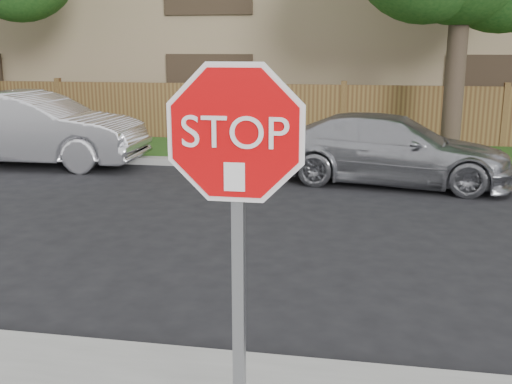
# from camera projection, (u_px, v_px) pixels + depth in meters

# --- Properties ---
(ground) EXTENTS (90.00, 90.00, 0.00)m
(ground) POSITION_uv_depth(u_px,v_px,m) (288.00, 366.00, 4.95)
(ground) COLOR black
(ground) RESTS_ON ground
(far_curb) EXTENTS (70.00, 0.30, 0.15)m
(far_curb) POSITION_uv_depth(u_px,v_px,m) (336.00, 167.00, 12.73)
(far_curb) COLOR gray
(far_curb) RESTS_ON ground
(grass_strip) EXTENTS (70.00, 3.00, 0.12)m
(grass_strip) POSITION_uv_depth(u_px,v_px,m) (339.00, 154.00, 14.31)
(grass_strip) COLOR #1E4714
(grass_strip) RESTS_ON ground
(fence) EXTENTS (70.00, 0.12, 1.60)m
(fence) POSITION_uv_depth(u_px,v_px,m) (343.00, 116.00, 15.66)
(fence) COLOR #55361E
(fence) RESTS_ON ground
(apartment_building) EXTENTS (35.20, 9.20, 7.20)m
(apartment_building) POSITION_uv_depth(u_px,v_px,m) (352.00, 17.00, 20.37)
(apartment_building) COLOR #95835C
(apartment_building) RESTS_ON ground
(stop_sign) EXTENTS (1.01, 0.13, 2.55)m
(stop_sign) POSITION_uv_depth(u_px,v_px,m) (236.00, 194.00, 3.12)
(stop_sign) COLOR gray
(stop_sign) RESTS_ON sidewalk_near
(sedan_left) EXTENTS (4.96, 1.88, 1.61)m
(sedan_left) POSITION_uv_depth(u_px,v_px,m) (32.00, 129.00, 13.13)
(sedan_left) COLOR silver
(sedan_left) RESTS_ON ground
(sedan_right) EXTENTS (4.75, 2.49, 1.31)m
(sedan_right) POSITION_uv_depth(u_px,v_px,m) (391.00, 149.00, 11.42)
(sedan_right) COLOR #A3A4AA
(sedan_right) RESTS_ON ground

